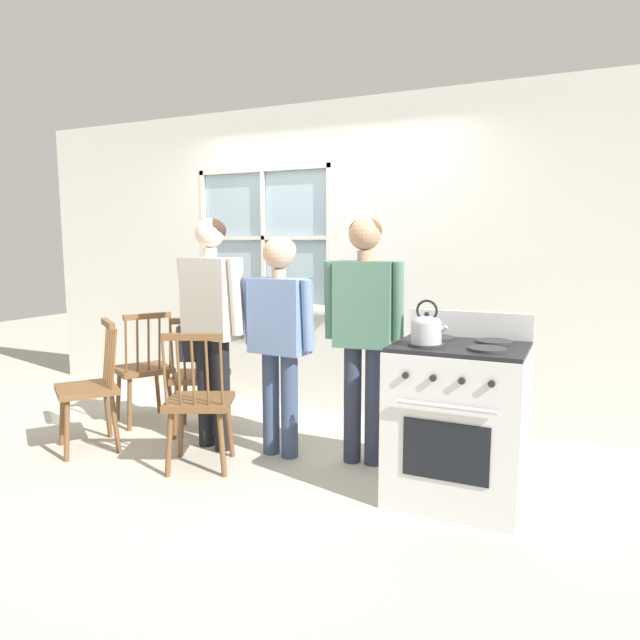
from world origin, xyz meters
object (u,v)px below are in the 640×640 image
(chair_near_wall, at_px, (90,389))
(person_adult_right, at_px, (364,316))
(potted_plant, at_px, (291,299))
(kettle, at_px, (427,328))
(chair_near_stove, at_px, (144,370))
(stove, at_px, (458,420))
(chair_by_window, at_px, (200,378))
(chair_center_cluster, at_px, (199,403))
(handbag, at_px, (193,343))
(person_elderly_left, at_px, (212,310))
(person_teen_center, at_px, (279,323))

(chair_near_wall, distance_m, person_adult_right, 2.07)
(potted_plant, bearing_deg, kettle, -41.46)
(chair_near_stove, distance_m, kettle, 2.62)
(chair_near_wall, xyz_separation_m, kettle, (2.43, 0.16, 0.58))
(kettle, bearing_deg, stove, 38.16)
(chair_by_window, relative_size, chair_center_cluster, 1.00)
(chair_near_wall, height_order, handbag, same)
(person_elderly_left, distance_m, handbag, 0.32)
(person_elderly_left, distance_m, potted_plant, 1.18)
(person_adult_right, xyz_separation_m, handbag, (-1.28, -0.16, -0.25))
(handbag, bearing_deg, chair_near_wall, -146.15)
(chair_near_wall, height_order, chair_center_cluster, same)
(chair_center_cluster, bearing_deg, chair_near_wall, -22.85)
(chair_near_wall, distance_m, person_elderly_left, 1.07)
(chair_near_wall, distance_m, chair_center_cluster, 0.94)
(chair_by_window, xyz_separation_m, person_elderly_left, (0.29, -0.23, 0.58))
(stove, bearing_deg, person_teen_center, 172.33)
(person_adult_right, height_order, kettle, person_adult_right)
(chair_by_window, distance_m, person_elderly_left, 0.68)
(chair_center_cluster, bearing_deg, person_teen_center, -156.46)
(person_elderly_left, relative_size, handbag, 5.44)
(chair_by_window, xyz_separation_m, person_adult_right, (1.39, -0.05, 0.57))
(kettle, bearing_deg, chair_near_wall, -176.22)
(chair_center_cluster, xyz_separation_m, person_adult_right, (0.96, 0.54, 0.57))
(chair_by_window, relative_size, person_teen_center, 0.61)
(potted_plant, bearing_deg, stove, -35.96)
(kettle, height_order, potted_plant, kettle)
(chair_by_window, distance_m, kettle, 2.05)
(person_teen_center, height_order, kettle, person_teen_center)
(chair_center_cluster, height_order, stove, stove)
(chair_by_window, bearing_deg, chair_near_stove, -27.88)
(chair_center_cluster, relative_size, person_teen_center, 0.61)
(person_teen_center, distance_m, kettle, 1.15)
(chair_center_cluster, xyz_separation_m, person_elderly_left, (-0.14, 0.36, 0.58))
(chair_by_window, distance_m, handbag, 0.40)
(chair_by_window, relative_size, handbag, 3.06)
(chair_center_cluster, relative_size, person_elderly_left, 0.56)
(person_elderly_left, xyz_separation_m, person_adult_right, (1.10, 0.18, -0.00))
(person_adult_right, relative_size, potted_plant, 6.91)
(person_elderly_left, bearing_deg, chair_by_window, 151.90)
(chair_by_window, relative_size, person_adult_right, 0.56)
(person_teen_center, relative_size, person_adult_right, 0.93)
(chair_near_stove, relative_size, potted_plant, 3.90)
(chair_by_window, bearing_deg, person_teen_center, 142.94)
(handbag, bearing_deg, chair_center_cluster, -49.43)
(chair_by_window, xyz_separation_m, handbag, (0.10, -0.21, 0.32))
(chair_by_window, distance_m, person_teen_center, 0.96)
(person_adult_right, bearing_deg, person_teen_center, -176.31)
(chair_near_stove, relative_size, person_adult_right, 0.56)
(chair_center_cluster, bearing_deg, potted_plant, -110.91)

